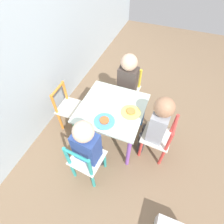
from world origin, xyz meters
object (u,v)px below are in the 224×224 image
at_px(kids_table, 112,112).
at_px(chair_orange, 70,109).
at_px(child_left, 88,145).
at_px(plate_front, 131,112).
at_px(child_right, 127,80).
at_px(chair_red, 159,138).
at_px(chair_yellow, 128,90).
at_px(chair_teal, 86,161).
at_px(child_front, 157,123).
at_px(plate_left, 104,121).

bearing_deg(kids_table, chair_orange, 91.60).
height_order(child_left, plate_front, child_left).
bearing_deg(child_left, chair_orange, -36.99).
bearing_deg(child_right, chair_red, -42.68).
distance_m(chair_red, child_left, 0.68).
bearing_deg(kids_table, chair_red, -93.87).
bearing_deg(kids_table, plate_front, -90.00).
bearing_deg(chair_yellow, chair_red, -46.29).
height_order(chair_teal, plate_front, chair_teal).
distance_m(chair_teal, chair_yellow, 0.97).
bearing_deg(chair_yellow, chair_teal, -92.18).
relative_size(chair_orange, child_front, 0.70).
relative_size(chair_red, chair_teal, 1.00).
xyz_separation_m(child_front, child_left, (-0.39, 0.47, -0.02)).
xyz_separation_m(chair_orange, plate_left, (-0.17, -0.49, 0.21)).
bearing_deg(kids_table, chair_yellow, -1.29).
relative_size(kids_table, chair_yellow, 1.12).
bearing_deg(chair_teal, kids_table, -90.00).
distance_m(chair_orange, child_front, 0.93).
bearing_deg(plate_left, chair_yellow, -0.94).
relative_size(chair_orange, plate_front, 2.96).
height_order(kids_table, chair_teal, chair_teal).
distance_m(child_left, plate_front, 0.48).
bearing_deg(chair_red, plate_front, -92.28).
bearing_deg(child_front, kids_table, -90.00).
bearing_deg(chair_yellow, child_front, -49.91).
bearing_deg(chair_orange, plate_front, -90.43).
bearing_deg(child_right, kids_table, -90.00).
bearing_deg(chair_red, chair_teal, -45.89).
bearing_deg(plate_front, kids_table, 90.00).
relative_size(kids_table, chair_teal, 1.12).
height_order(kids_table, chair_orange, chair_orange).
xyz_separation_m(child_left, child_right, (0.85, -0.05, 0.02)).
relative_size(child_right, plate_left, 4.19).
height_order(kids_table, child_left, child_left).
bearing_deg(child_right, chair_orange, -137.14).
height_order(plate_front, plate_left, same).
relative_size(kids_table, child_front, 0.78).
bearing_deg(child_right, plate_left, -89.61).
bearing_deg(chair_teal, chair_yellow, -87.82).
xyz_separation_m(chair_orange, child_left, (-0.41, -0.44, 0.18)).
height_order(chair_red, chair_teal, same).
bearing_deg(child_front, child_left, -45.96).
bearing_deg(chair_teal, child_right, -87.97).
bearing_deg(child_front, chair_red, 90.00).
bearing_deg(child_front, chair_yellow, -137.34).
bearing_deg(plate_front, child_front, -96.71).
distance_m(kids_table, chair_yellow, 0.51).
xyz_separation_m(chair_red, child_right, (0.46, 0.48, 0.20)).
height_order(chair_yellow, plate_front, chair_yellow).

